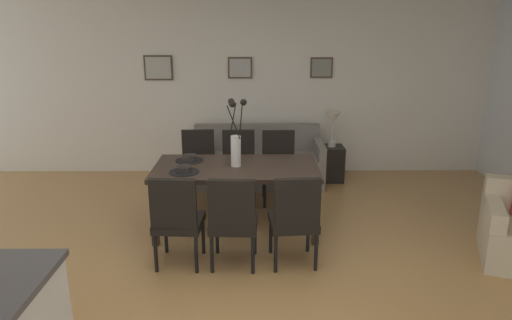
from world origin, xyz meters
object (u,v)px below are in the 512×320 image
framed_picture_left (158,68)px  framed_picture_center (240,68)px  dining_table (236,173)px  dining_chair_mid_right (279,163)px  bowl_near_left (184,168)px  centerpiece_vase (236,141)px  table_lamp (333,122)px  framed_picture_right (322,68)px  side_table (331,163)px  dining_chair_mid_left (295,216)px  dining_chair_near_right (198,162)px  dining_chair_near_left (177,217)px  bowl_near_right (189,157)px  sofa (257,163)px  dining_chair_far_left (233,218)px  dining_chair_far_right (239,163)px

framed_picture_left → framed_picture_center: bearing=0.0°
dining_table → dining_chair_mid_right: size_ratio=1.96×
bowl_near_left → centerpiece_vase: bearing=21.6°
table_lamp → framed_picture_right: bearing=105.8°
side_table → framed_picture_center: size_ratio=1.44×
dining_chair_mid_left → dining_chair_near_right: bearing=122.1°
dining_chair_near_left → framed_picture_left: 3.25m
centerpiece_vase → framed_picture_left: bearing=120.0°
dining_table → table_lamp: bearing=51.1°
bowl_near_right → sofa: size_ratio=0.09×
dining_table → dining_chair_far_left: bearing=-90.1°
dining_chair_near_left → side_table: bearing=53.5°
dining_chair_far_left → framed_picture_right: 3.41m
dining_chair_near_right → dining_chair_far_left: (0.52, -1.78, 0.00)m
dining_chair_far_right → centerpiece_vase: 1.02m
dining_chair_near_left → bowl_near_left: (-0.02, 0.65, 0.27)m
dining_chair_near_right → dining_chair_far_left: bearing=-73.6°
dining_chair_mid_right → framed_picture_center: 1.75m
centerpiece_vase → bowl_near_right: bearing=158.6°
dining_table → dining_chair_far_left: (-0.00, -0.88, -0.15)m
dining_chair_near_right → side_table: dining_chair_near_right is taller
dining_table → framed_picture_left: (-1.22, 2.11, 0.96)m
centerpiece_vase → framed_picture_center: bearing=90.0°
dining_chair_near_right → dining_chair_mid_left: same height
centerpiece_vase → bowl_near_right: (-0.54, 0.21, -0.24)m
dining_chair_mid_right → bowl_near_left: (-1.06, -1.08, 0.27)m
dining_chair_mid_right → bowl_near_right: dining_chair_mid_right is taller
dining_chair_far_right → sofa: dining_chair_far_right is taller
table_lamp → dining_chair_near_left: bearing=-126.5°
sofa → dining_chair_mid_left: bearing=-82.6°
table_lamp → framed_picture_left: bearing=170.2°
dining_chair_far_right → side_table: (1.34, 0.78, -0.25)m
dining_chair_mid_left → dining_chair_mid_right: size_ratio=1.00×
dining_chair_mid_right → bowl_near_left: 1.53m
dining_chair_near_right → framed_picture_left: (-0.69, 1.21, 1.11)m
centerpiece_vase → sofa: (0.25, 1.63, -0.74)m
dining_chair_mid_left → centerpiece_vase: bearing=123.9°
dining_chair_mid_left → framed_picture_center: framed_picture_center is taller
bowl_near_right → framed_picture_right: framed_picture_right is taller
dining_chair_mid_left → framed_picture_right: 3.23m
dining_chair_mid_right → sofa: 0.84m
dining_chair_far_right → dining_chair_mid_right: (0.52, -0.02, 0.00)m
framed_picture_left → framed_picture_center: 1.22m
centerpiece_vase → sofa: size_ratio=0.39×
sofa → framed_picture_center: 1.45m
centerpiece_vase → side_table: size_ratio=1.41×
sofa → side_table: bearing=2.0°
dining_chair_mid_left → sofa: bearing=97.4°
dining_chair_near_left → dining_chair_far_left: 0.52m
dining_table → framed_picture_right: 2.62m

